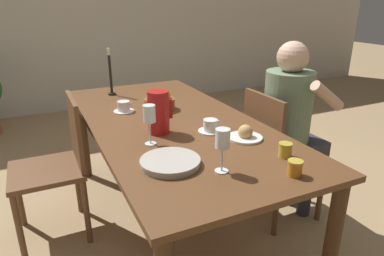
{
  "coord_description": "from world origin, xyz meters",
  "views": [
    {
      "loc": [
        -0.72,
        -1.81,
        1.42
      ],
      "look_at": [
        0.0,
        -0.3,
        0.79
      ],
      "focal_mm": 32.0,
      "sensor_mm": 36.0,
      "label": 1
    }
  ],
  "objects_px": {
    "wine_glass_water": "(149,116)",
    "teacup_near_person": "(210,126)",
    "teacup_across": "(124,107)",
    "bread_plate": "(245,135)",
    "serving_tray": "(170,162)",
    "wine_glass_juice": "(223,141)",
    "fruit_bowl": "(160,103)",
    "person_seated": "(291,118)",
    "jam_jar_amber": "(295,167)",
    "candlestick_tall": "(111,77)",
    "jam_jar_red": "(285,149)",
    "chair_opposite": "(57,164)",
    "chair_person_side": "(276,152)",
    "red_pitcher": "(158,112)"
  },
  "relations": [
    {
      "from": "person_seated",
      "to": "candlestick_tall",
      "type": "distance_m",
      "value": 1.34
    },
    {
      "from": "teacup_across",
      "to": "bread_plate",
      "type": "distance_m",
      "value": 0.85
    },
    {
      "from": "red_pitcher",
      "to": "jam_jar_amber",
      "type": "distance_m",
      "value": 0.78
    },
    {
      "from": "person_seated",
      "to": "teacup_near_person",
      "type": "height_order",
      "value": "person_seated"
    },
    {
      "from": "chair_opposite",
      "to": "bread_plate",
      "type": "bearing_deg",
      "value": -126.85
    },
    {
      "from": "wine_glass_juice",
      "to": "bread_plate",
      "type": "distance_m",
      "value": 0.41
    },
    {
      "from": "teacup_near_person",
      "to": "jam_jar_red",
      "type": "distance_m",
      "value": 0.46
    },
    {
      "from": "jam_jar_red",
      "to": "candlestick_tall",
      "type": "height_order",
      "value": "candlestick_tall"
    },
    {
      "from": "red_pitcher",
      "to": "chair_person_side",
      "type": "bearing_deg",
      "value": -2.62
    },
    {
      "from": "person_seated",
      "to": "serving_tray",
      "type": "relative_size",
      "value": 4.49
    },
    {
      "from": "chair_person_side",
      "to": "wine_glass_water",
      "type": "bearing_deg",
      "value": -83.94
    },
    {
      "from": "person_seated",
      "to": "jam_jar_amber",
      "type": "bearing_deg",
      "value": -39.98
    },
    {
      "from": "wine_glass_juice",
      "to": "serving_tray",
      "type": "relative_size",
      "value": 0.72
    },
    {
      "from": "chair_opposite",
      "to": "jam_jar_amber",
      "type": "height_order",
      "value": "chair_opposite"
    },
    {
      "from": "teacup_across",
      "to": "candlestick_tall",
      "type": "xyz_separation_m",
      "value": [
        0.03,
        0.45,
        0.11
      ]
    },
    {
      "from": "chair_opposite",
      "to": "wine_glass_juice",
      "type": "relative_size",
      "value": 4.61
    },
    {
      "from": "bread_plate",
      "to": "jam_jar_red",
      "type": "distance_m",
      "value": 0.27
    },
    {
      "from": "chair_opposite",
      "to": "bread_plate",
      "type": "xyz_separation_m",
      "value": [
        0.9,
        -0.67,
        0.28
      ]
    },
    {
      "from": "candlestick_tall",
      "to": "bread_plate",
      "type": "bearing_deg",
      "value": -70.15
    },
    {
      "from": "jam_jar_amber",
      "to": "jam_jar_red",
      "type": "height_order",
      "value": "same"
    },
    {
      "from": "wine_glass_juice",
      "to": "candlestick_tall",
      "type": "xyz_separation_m",
      "value": [
        -0.13,
        1.44,
        -0.0
      ]
    },
    {
      "from": "wine_glass_water",
      "to": "teacup_near_person",
      "type": "distance_m",
      "value": 0.38
    },
    {
      "from": "candlestick_tall",
      "to": "fruit_bowl",
      "type": "bearing_deg",
      "value": -68.47
    },
    {
      "from": "bread_plate",
      "to": "serving_tray",
      "type": "bearing_deg",
      "value": -166.01
    },
    {
      "from": "bread_plate",
      "to": "jam_jar_red",
      "type": "relative_size",
      "value": 2.68
    },
    {
      "from": "candlestick_tall",
      "to": "chair_person_side",
      "type": "bearing_deg",
      "value": -48.03
    },
    {
      "from": "jam_jar_amber",
      "to": "teacup_near_person",
      "type": "bearing_deg",
      "value": 97.31
    },
    {
      "from": "teacup_near_person",
      "to": "serving_tray",
      "type": "relative_size",
      "value": 0.5
    },
    {
      "from": "bread_plate",
      "to": "fruit_bowl",
      "type": "relative_size",
      "value": 0.91
    },
    {
      "from": "jam_jar_amber",
      "to": "chair_opposite",
      "type": "bearing_deg",
      "value": 128.11
    },
    {
      "from": "candlestick_tall",
      "to": "person_seated",
      "type": "bearing_deg",
      "value": -45.7
    },
    {
      "from": "wine_glass_juice",
      "to": "candlestick_tall",
      "type": "relative_size",
      "value": 0.55
    },
    {
      "from": "person_seated",
      "to": "wine_glass_water",
      "type": "distance_m",
      "value": 0.99
    },
    {
      "from": "teacup_near_person",
      "to": "jam_jar_amber",
      "type": "height_order",
      "value": "teacup_near_person"
    },
    {
      "from": "bread_plate",
      "to": "teacup_near_person",
      "type": "bearing_deg",
      "value": 124.34
    },
    {
      "from": "teacup_across",
      "to": "fruit_bowl",
      "type": "distance_m",
      "value": 0.23
    },
    {
      "from": "chair_person_side",
      "to": "wine_glass_water",
      "type": "distance_m",
      "value": 0.98
    },
    {
      "from": "wine_glass_juice",
      "to": "fruit_bowl",
      "type": "relative_size",
      "value": 0.97
    },
    {
      "from": "jam_jar_red",
      "to": "bread_plate",
      "type": "bearing_deg",
      "value": 99.41
    },
    {
      "from": "chair_opposite",
      "to": "wine_glass_juice",
      "type": "xyz_separation_m",
      "value": [
        0.6,
        -0.94,
        0.4
      ]
    },
    {
      "from": "chair_person_side",
      "to": "chair_opposite",
      "type": "relative_size",
      "value": 1.0
    },
    {
      "from": "wine_glass_water",
      "to": "candlestick_tall",
      "type": "height_order",
      "value": "candlestick_tall"
    },
    {
      "from": "chair_person_side",
      "to": "red_pitcher",
      "type": "distance_m",
      "value": 0.88
    },
    {
      "from": "teacup_near_person",
      "to": "chair_person_side",
      "type": "bearing_deg",
      "value": 7.38
    },
    {
      "from": "person_seated",
      "to": "red_pitcher",
      "type": "bearing_deg",
      "value": -93.18
    },
    {
      "from": "wine_glass_water",
      "to": "jam_jar_amber",
      "type": "bearing_deg",
      "value": -52.71
    },
    {
      "from": "teacup_near_person",
      "to": "bread_plate",
      "type": "distance_m",
      "value": 0.2
    },
    {
      "from": "jam_jar_red",
      "to": "fruit_bowl",
      "type": "height_order",
      "value": "fruit_bowl"
    },
    {
      "from": "chair_opposite",
      "to": "wine_glass_juice",
      "type": "distance_m",
      "value": 1.18
    },
    {
      "from": "serving_tray",
      "to": "candlestick_tall",
      "type": "distance_m",
      "value": 1.3
    }
  ]
}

